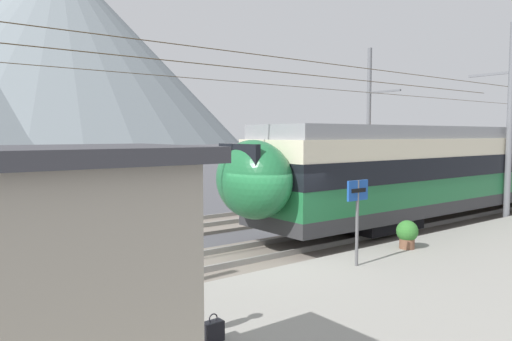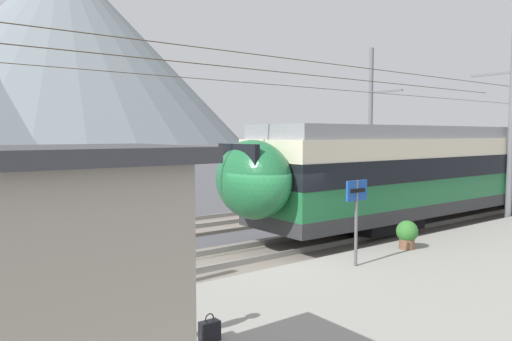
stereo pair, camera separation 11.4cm
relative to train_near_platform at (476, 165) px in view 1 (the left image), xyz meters
The scene contains 12 objects.
ground_plane 12.32m from the train_near_platform, behind, with size 400.00×400.00×0.00m, color #4C4C51.
platform_slab 13.37m from the train_near_platform, 155.94° to the right, with size 120.00×7.09×0.29m, color gray.
track_near 12.25m from the train_near_platform, behind, with size 120.00×3.00×0.28m.
track_far 13.23m from the train_near_platform, 157.45° to the left, with size 120.00×3.00×0.28m.
train_near_platform is the anchor object (origin of this frame).
catenary_mast_mid 2.51m from the train_near_platform, 108.66° to the right, with size 43.05×1.93×7.98m.
catenary_mast_far_side 7.24m from the train_near_platform, 79.85° to the left, with size 43.05×2.24×8.38m.
platform_sign 11.54m from the train_near_platform, 165.16° to the right, with size 0.70×0.08×2.14m.
passenger_walking 17.38m from the train_near_platform, 166.04° to the right, with size 0.53×0.22×1.69m.
handbag_beside_passenger 16.99m from the train_near_platform, 164.62° to the right, with size 0.32×0.18×0.45m.
potted_plant_platform_edge 9.13m from the train_near_platform, 163.01° to the right, with size 0.62×0.62×0.81m.
mountain_right_ridge 212.52m from the train_near_platform, 79.39° to the left, with size 153.10×153.10×80.61m, color slate.
Camera 1 is at (-8.10, -9.48, 3.55)m, focal length 33.33 mm.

